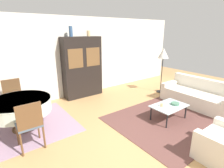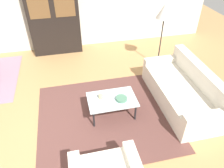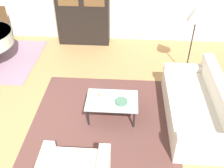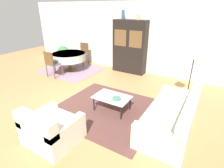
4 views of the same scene
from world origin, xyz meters
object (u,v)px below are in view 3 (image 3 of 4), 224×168
(coffee_table, at_px, (112,102))
(bowl, at_px, (121,102))
(display_cabinet, at_px, (83,5))
(cup, at_px, (101,95))
(floor_lamp, at_px, (197,15))
(couch, at_px, (197,107))

(coffee_table, distance_m, bowl, 0.19)
(display_cabinet, distance_m, bowl, 3.23)
(coffee_table, height_order, cup, cup)
(coffee_table, relative_size, floor_lamp, 0.56)
(cup, relative_size, bowl, 0.41)
(coffee_table, bearing_deg, display_cabinet, 107.78)
(coffee_table, xyz_separation_m, floor_lamp, (1.58, 1.50, 1.05))
(floor_lamp, height_order, bowl, floor_lamp)
(couch, height_order, coffee_table, couch)
(floor_lamp, xyz_separation_m, bowl, (-1.41, -1.56, -0.98))
(display_cabinet, bearing_deg, couch, -49.55)
(coffee_table, bearing_deg, floor_lamp, 43.47)
(display_cabinet, xyz_separation_m, cup, (0.73, -2.84, -0.59))
(cup, bearing_deg, bowl, -20.19)
(couch, distance_m, coffee_table, 1.52)
(couch, distance_m, display_cabinet, 3.85)
(cup, bearing_deg, coffee_table, -20.04)
(display_cabinet, xyz_separation_m, bowl, (1.10, -2.97, -0.61))
(display_cabinet, height_order, bowl, display_cabinet)
(couch, height_order, cup, couch)
(cup, bearing_deg, floor_lamp, 38.63)
(bowl, bearing_deg, couch, 4.10)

